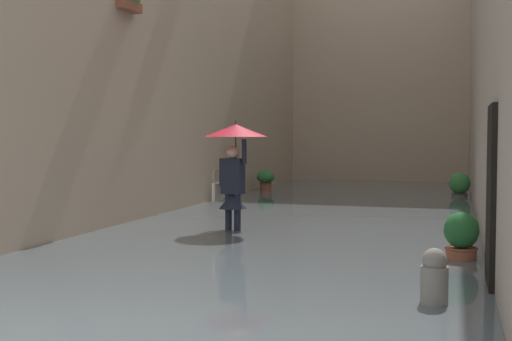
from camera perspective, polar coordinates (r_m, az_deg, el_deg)
The scene contains 9 objects.
ground_plane at distance 14.97m, azimuth 5.92°, elevation -4.13°, with size 60.00×60.00×0.00m, color gray.
flood_water at distance 14.96m, azimuth 5.92°, elevation -3.78°, with size 7.26×26.43×0.19m, color #515B60.
building_facade_right at distance 16.35m, azimuth -8.67°, elevation 11.86°, with size 2.04×24.43×8.77m.
building_facade_far at distance 26.31m, azimuth 10.77°, elevation 13.65°, with size 10.06×1.80×13.49m, color tan.
person_wading at distance 11.62m, azimuth -1.88°, elevation 1.43°, with size 1.12×1.12×2.12m.
potted_plant_far_left at distance 9.41m, azimuth 17.26°, elevation -5.79°, with size 0.47×0.47×0.82m.
potted_plant_far_right at distance 20.24m, azimuth 0.83°, elevation -0.91°, with size 0.54×0.54×0.81m.
potted_plant_near_left at distance 19.13m, azimuth 17.13°, elevation -1.30°, with size 0.57×0.57×0.85m.
mooring_bollard at distance 6.88m, azimuth 15.09°, elevation -9.52°, with size 0.27×0.27×0.74m.
Camera 1 is at (-2.83, 4.37, 1.85)m, focal length 46.46 mm.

